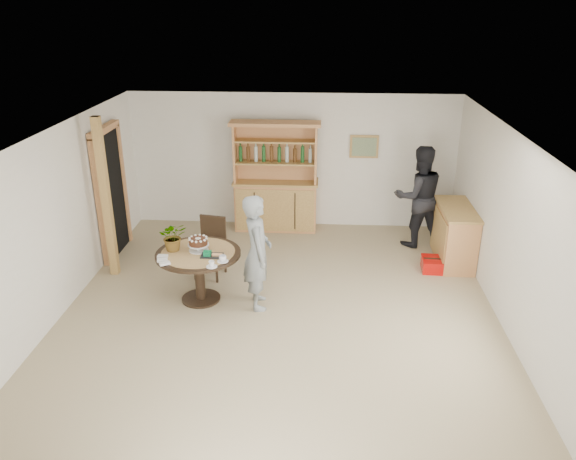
% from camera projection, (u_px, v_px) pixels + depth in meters
% --- Properties ---
extents(ground, '(7.00, 7.00, 0.00)m').
position_uv_depth(ground, '(279.00, 319.00, 7.68)').
color(ground, tan).
rests_on(ground, ground).
extents(room_shell, '(6.04, 7.04, 2.52)m').
position_uv_depth(room_shell, '(278.00, 198.00, 7.01)').
color(room_shell, white).
rests_on(room_shell, ground).
extents(doorway, '(0.13, 1.10, 2.18)m').
position_uv_depth(doorway, '(111.00, 191.00, 9.26)').
color(doorway, black).
rests_on(doorway, ground).
extents(pine_post, '(0.12, 0.12, 2.50)m').
position_uv_depth(pine_post, '(106.00, 199.00, 8.46)').
color(pine_post, tan).
rests_on(pine_post, ground).
extents(hutch, '(1.62, 0.54, 2.04)m').
position_uv_depth(hutch, '(276.00, 194.00, 10.42)').
color(hutch, tan).
rests_on(hutch, ground).
extents(sideboard, '(0.54, 1.26, 0.94)m').
position_uv_depth(sideboard, '(455.00, 235.00, 9.18)').
color(sideboard, tan).
rests_on(sideboard, ground).
extents(dining_table, '(1.20, 1.20, 0.76)m').
position_uv_depth(dining_table, '(199.00, 262.00, 7.93)').
color(dining_table, black).
rests_on(dining_table, ground).
extents(dining_chair, '(0.50, 0.50, 0.95)m').
position_uv_depth(dining_chair, '(211.00, 243.00, 8.72)').
color(dining_chair, black).
rests_on(dining_chair, ground).
extents(birthday_cake, '(0.30, 0.30, 0.20)m').
position_uv_depth(birthday_cake, '(198.00, 243.00, 7.87)').
color(birthday_cake, white).
rests_on(birthday_cake, dining_table).
extents(flower_vase, '(0.47, 0.44, 0.42)m').
position_uv_depth(flower_vase, '(173.00, 236.00, 7.86)').
color(flower_vase, '#3F7233').
rests_on(flower_vase, dining_table).
extents(gift_tray, '(0.30, 0.20, 0.08)m').
position_uv_depth(gift_tray, '(211.00, 254.00, 7.74)').
color(gift_tray, black).
rests_on(gift_tray, dining_table).
extents(coffee_cup_a, '(0.15, 0.15, 0.09)m').
position_uv_depth(coffee_cup_a, '(223.00, 259.00, 7.58)').
color(coffee_cup_a, white).
rests_on(coffee_cup_a, dining_table).
extents(coffee_cup_b, '(0.15, 0.15, 0.08)m').
position_uv_depth(coffee_cup_b, '(212.00, 264.00, 7.43)').
color(coffee_cup_b, white).
rests_on(coffee_cup_b, dining_table).
extents(napkins, '(0.24, 0.33, 0.03)m').
position_uv_depth(napkins, '(163.00, 260.00, 7.60)').
color(napkins, white).
rests_on(napkins, dining_table).
extents(teen_boy, '(0.51, 0.67, 1.65)m').
position_uv_depth(teen_boy, '(257.00, 252.00, 7.71)').
color(teen_boy, gray).
rests_on(teen_boy, ground).
extents(adult_person, '(0.99, 0.85, 1.79)m').
position_uv_depth(adult_person, '(419.00, 197.00, 9.65)').
color(adult_person, black).
rests_on(adult_person, ground).
extents(red_suitcase, '(0.62, 0.43, 0.21)m').
position_uv_depth(red_suitcase, '(441.00, 265.00, 8.99)').
color(red_suitcase, red).
rests_on(red_suitcase, ground).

